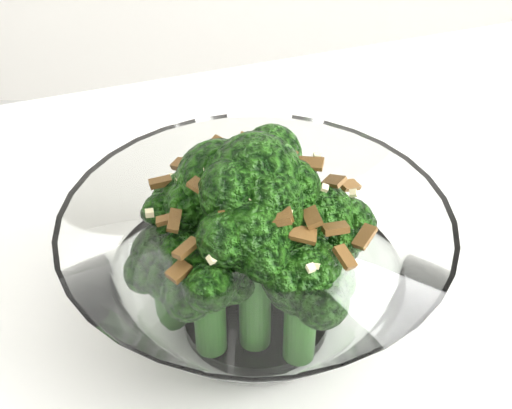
{
  "coord_description": "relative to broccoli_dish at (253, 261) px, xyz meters",
  "views": [
    {
      "loc": [
        0.08,
        -0.06,
        1.1
      ],
      "look_at": [
        0.07,
        0.26,
        0.84
      ],
      "focal_mm": 55.0,
      "sensor_mm": 36.0,
      "label": 1
    }
  ],
  "objects": [
    {
      "name": "broccoli_dish",
      "position": [
        0.0,
        0.0,
        0.0
      ],
      "size": [
        0.21,
        0.21,
        0.13
      ],
      "color": "white",
      "rests_on": "table"
    }
  ]
}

